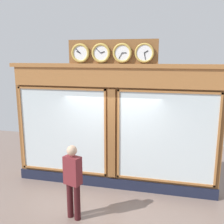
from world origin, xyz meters
TOP-DOWN VIEW (x-y plane):
  - shop_facade at (0.00, -0.12)m, footprint 5.56×0.42m
  - pedestrian at (0.51, 1.51)m, footprint 0.41×0.32m

SIDE VIEW (x-z plane):
  - pedestrian at x=0.51m, z-range 0.09..1.78m
  - shop_facade at x=0.00m, z-range -0.25..3.66m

